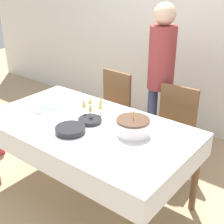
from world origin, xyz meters
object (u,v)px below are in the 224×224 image
object	(u,v)px
champagne_tray	(93,108)
person_standing	(161,69)
dining_chair_far_right	(173,129)
plate_stack_main	(70,130)
plate_stack_dessert	(90,120)
birthday_cake	(133,126)
dining_chair_far_left	(111,109)

from	to	relation	value
champagne_tray	person_standing	bearing A→B (deg)	79.58
champagne_tray	person_standing	size ratio (longest dim) A/B	0.18
dining_chair_far_right	plate_stack_main	bearing A→B (deg)	-111.90
plate_stack_dessert	plate_stack_main	bearing A→B (deg)	-90.41
dining_chair_far_right	plate_stack_main	size ratio (longest dim) A/B	3.75
birthday_cake	dining_chair_far_right	bearing A→B (deg)	90.39
dining_chair_far_left	champagne_tray	bearing A→B (deg)	-63.35
champagne_tray	plate_stack_dessert	size ratio (longest dim) A/B	1.48
dining_chair_far_left	person_standing	world-z (taller)	person_standing
plate_stack_main	plate_stack_dessert	bearing A→B (deg)	89.59
person_standing	dining_chair_far_right	bearing A→B (deg)	-35.86
dining_chair_far_left	dining_chair_far_right	xyz separation A→B (m)	(0.81, -0.00, 0.00)
plate_stack_main	plate_stack_dessert	xyz separation A→B (m)	(0.00, 0.24, -0.01)
plate_stack_dessert	dining_chair_far_left	bearing A→B (deg)	116.54
dining_chair_far_right	person_standing	world-z (taller)	person_standing
champagne_tray	birthday_cake	bearing A→B (deg)	-5.93
birthday_cake	person_standing	size ratio (longest dim) A/B	0.16
plate_stack_dessert	person_standing	distance (m)	1.04
dining_chair_far_left	plate_stack_main	distance (m)	1.14
dining_chair_far_right	person_standing	xyz separation A→B (m)	(-0.30, 0.22, 0.53)
champagne_tray	plate_stack_main	bearing A→B (deg)	-81.84
dining_chair_far_right	birthday_cake	xyz separation A→B (m)	(0.00, -0.74, 0.33)
birthday_cake	champagne_tray	bearing A→B (deg)	174.07
plate_stack_dessert	person_standing	size ratio (longest dim) A/B	0.12
birthday_cake	person_standing	xyz separation A→B (m)	(-0.30, 0.95, 0.20)
champagne_tray	plate_stack_main	size ratio (longest dim) A/B	1.21
birthday_cake	champagne_tray	size ratio (longest dim) A/B	0.90
plate_stack_main	champagne_tray	bearing A→B (deg)	98.16
champagne_tray	plate_stack_main	xyz separation A→B (m)	(0.05, -0.34, -0.06)
birthday_cake	plate_stack_dessert	bearing A→B (deg)	-172.26
champagne_tray	person_standing	distance (m)	0.94
plate_stack_dessert	dining_chair_far_right	bearing A→B (deg)	62.49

